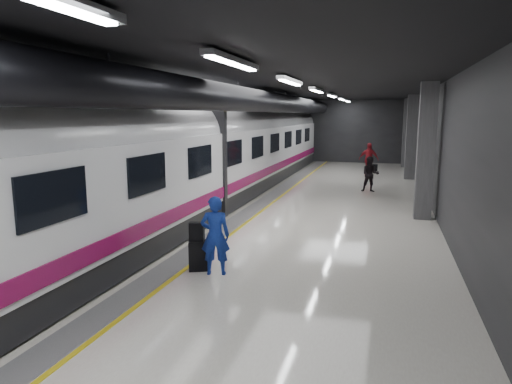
% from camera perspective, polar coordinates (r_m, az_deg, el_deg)
% --- Properties ---
extents(ground, '(40.00, 40.00, 0.00)m').
position_cam_1_polar(ground, '(14.79, 2.63, -3.87)').
color(ground, white).
rests_on(ground, ground).
extents(platform_hall, '(10.02, 40.02, 4.51)m').
position_cam_1_polar(platform_hall, '(15.37, 2.52, 9.95)').
color(platform_hall, black).
rests_on(platform_hall, ground).
extents(train, '(3.05, 38.00, 4.05)m').
position_cam_1_polar(train, '(15.51, -9.09, 4.41)').
color(train, black).
rests_on(train, ground).
extents(traveler_main, '(0.72, 0.57, 1.74)m').
position_cam_1_polar(traveler_main, '(9.94, -5.13, -5.44)').
color(traveler_main, '#1632A9').
rests_on(traveler_main, ground).
extents(suitcase_main, '(0.49, 0.41, 0.68)m').
position_cam_1_polar(suitcase_main, '(10.37, -7.26, -7.89)').
color(suitcase_main, black).
rests_on(suitcase_main, ground).
extents(shoulder_bag, '(0.35, 0.24, 0.42)m').
position_cam_1_polar(shoulder_bag, '(10.23, -7.46, -4.94)').
color(shoulder_bag, black).
rests_on(shoulder_bag, suitcase_main).
extents(traveler_far_a, '(0.83, 0.67, 1.60)m').
position_cam_1_polar(traveler_far_a, '(21.18, 14.10, 2.16)').
color(traveler_far_a, black).
rests_on(traveler_far_a, ground).
extents(traveler_far_b, '(1.10, 0.46, 1.87)m').
position_cam_1_polar(traveler_far_b, '(26.87, 13.90, 3.99)').
color(traveler_far_b, maroon).
rests_on(traveler_far_b, ground).
extents(suitcase_far, '(0.35, 0.29, 0.44)m').
position_cam_1_polar(suitcase_far, '(29.08, 14.61, 2.94)').
color(suitcase_far, black).
rests_on(suitcase_far, ground).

